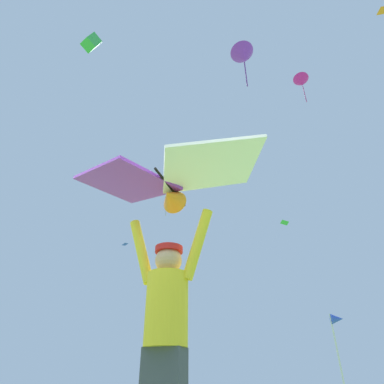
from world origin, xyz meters
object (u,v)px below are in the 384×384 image
object	(u,v)px
distant_kite_white_mid_left	(167,192)
distant_kite_green_overhead_distant	(91,43)
distant_kite_magenta_high_left	(302,82)
distant_kite_orange_mid_right	(382,10)
distant_kite_blue_far_center	(125,244)
marker_flag	(337,326)
kite_flyer_person	(166,331)
distant_kite_green_low_right	(285,222)
held_stunt_kite	(168,180)
distant_kite_purple_high_right	(244,56)

from	to	relation	value
distant_kite_white_mid_left	distant_kite_green_overhead_distant	distance (m)	11.82
distant_kite_magenta_high_left	distant_kite_orange_mid_right	size ratio (longest dim) A/B	2.97
distant_kite_green_overhead_distant	distant_kite_blue_far_center	bearing A→B (deg)	102.41
distant_kite_white_mid_left	marker_flag	bearing A→B (deg)	-60.87
kite_flyer_person	distant_kite_blue_far_center	distance (m)	35.60
distant_kite_green_low_right	marker_flag	world-z (taller)	distant_kite_green_low_right
distant_kite_blue_far_center	distant_kite_green_low_right	size ratio (longest dim) A/B	0.72
distant_kite_green_low_right	distant_kite_orange_mid_right	world-z (taller)	distant_kite_orange_mid_right
kite_flyer_person	distant_kite_orange_mid_right	distance (m)	22.88
distant_kite_white_mid_left	kite_flyer_person	bearing A→B (deg)	-76.59
kite_flyer_person	held_stunt_kite	bearing A→B (deg)	-101.41
distant_kite_green_overhead_distant	marker_flag	xyz separation A→B (m)	(9.83, -2.49, -16.13)
distant_kite_magenta_high_left	marker_flag	bearing A→B (deg)	-112.42
distant_kite_orange_mid_right	marker_flag	world-z (taller)	distant_kite_orange_mid_right
distant_kite_white_mid_left	distant_kite_purple_high_right	xyz separation A→B (m)	(6.34, -10.00, 2.31)
distant_kite_purple_high_right	held_stunt_kite	bearing A→B (deg)	-100.70
distant_kite_orange_mid_right	distant_kite_white_mid_left	bearing A→B (deg)	146.53
kite_flyer_person	distant_kite_white_mid_left	xyz separation A→B (m)	(-4.59, 19.26, 12.80)
distant_kite_green_low_right	distant_kite_orange_mid_right	distance (m)	20.58
distant_kite_magenta_high_left	distant_kite_orange_mid_right	world-z (taller)	distant_kite_orange_mid_right
distant_kite_white_mid_left	marker_flag	world-z (taller)	distant_kite_white_mid_left
distant_kite_green_low_right	distant_kite_orange_mid_right	bearing A→B (deg)	-78.28
kite_flyer_person	distant_kite_magenta_high_left	size ratio (longest dim) A/B	0.89
distant_kite_blue_far_center	distant_kite_orange_mid_right	xyz separation A→B (m)	(21.85, -21.15, 4.97)
distant_kite_blue_far_center	distant_kite_green_low_right	world-z (taller)	distant_kite_green_low_right
distant_kite_blue_far_center	distant_kite_green_overhead_distant	size ratio (longest dim) A/B	0.57
kite_flyer_person	distant_kite_green_low_right	size ratio (longest dim) A/B	1.90
distant_kite_magenta_high_left	marker_flag	distance (m)	16.40
held_stunt_kite	distant_kite_purple_high_right	xyz separation A→B (m)	(1.77, 9.34, 13.79)
marker_flag	distant_kite_purple_high_right	bearing A→B (deg)	107.95
distant_kite_orange_mid_right	distant_kite_green_low_right	bearing A→B (deg)	101.72
distant_kite_green_low_right	distant_kite_green_overhead_distant	world-z (taller)	distant_kite_green_overhead_distant
distant_kite_white_mid_left	distant_kite_blue_far_center	bearing A→B (deg)	122.42
kite_flyer_person	held_stunt_kite	size ratio (longest dim) A/B	1.00
held_stunt_kite	kite_flyer_person	bearing A→B (deg)	78.59
distant_kite_purple_high_right	distant_kite_green_overhead_distant	xyz separation A→B (m)	(-8.76, -0.81, 1.83)
distant_kite_blue_far_center	marker_flag	distance (m)	31.46
held_stunt_kite	distant_kite_magenta_high_left	size ratio (longest dim) A/B	0.89
distant_kite_orange_mid_right	distant_kite_magenta_high_left	bearing A→B (deg)	151.44
held_stunt_kite	distant_kite_white_mid_left	distance (m)	22.95
distant_kite_white_mid_left	marker_flag	distance (m)	19.38
distant_kite_green_low_right	held_stunt_kite	bearing A→B (deg)	-101.20
held_stunt_kite	distant_kite_blue_far_center	world-z (taller)	distant_kite_blue_far_center
marker_flag	distant_kite_magenta_high_left	bearing A→B (deg)	67.58
distant_kite_orange_mid_right	marker_flag	bearing A→B (deg)	-152.47
distant_kite_orange_mid_right	distant_kite_green_overhead_distant	world-z (taller)	distant_kite_orange_mid_right
kite_flyer_person	distant_kite_green_low_right	bearing A→B (deg)	78.80
distant_kite_purple_high_right	distant_kite_white_mid_left	bearing A→B (deg)	122.38
distant_kite_green_overhead_distant	distant_kite_magenta_high_left	bearing A→B (deg)	16.62
kite_flyer_person	distant_kite_orange_mid_right	xyz separation A→B (m)	(9.92, 9.67, 18.21)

